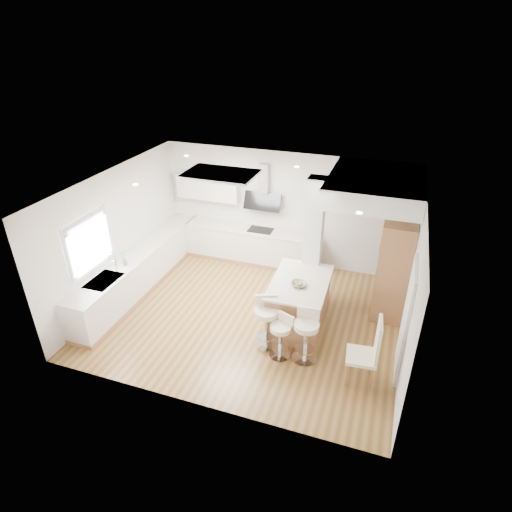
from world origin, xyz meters
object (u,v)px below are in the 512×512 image
at_px(bar_stool_c, 306,333).
at_px(dining_chair, 369,350).
at_px(peninsula, 299,302).
at_px(bar_stool_a, 266,320).
at_px(bar_stool_b, 281,334).

height_order(bar_stool_c, dining_chair, dining_chair).
relative_size(bar_stool_c, dining_chair, 0.81).
bearing_deg(peninsula, bar_stool_c, -71.13).
bearing_deg(bar_stool_c, peninsula, 105.30).
bearing_deg(dining_chair, bar_stool_c, 163.64).
relative_size(bar_stool_a, bar_stool_c, 1.00).
height_order(peninsula, bar_stool_b, peninsula).
distance_m(peninsula, bar_stool_b, 1.06).
xyz_separation_m(peninsula, bar_stool_a, (-0.41, -0.85, 0.08)).
xyz_separation_m(peninsula, bar_stool_b, (-0.07, -1.06, -0.01)).
bearing_deg(peninsula, bar_stool_a, -117.69).
xyz_separation_m(bar_stool_a, bar_stool_c, (0.78, -0.14, 0.00)).
distance_m(peninsula, dining_chair, 1.90).
bearing_deg(bar_stool_b, peninsula, 110.34).
relative_size(bar_stool_a, bar_stool_b, 1.18).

